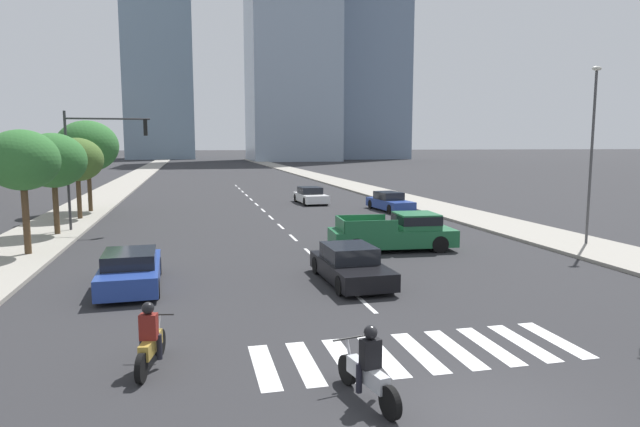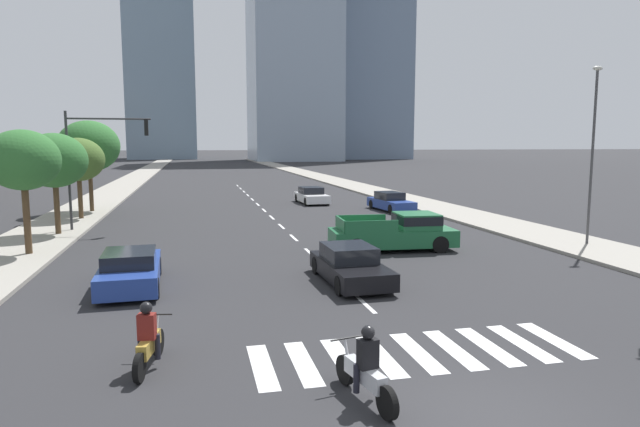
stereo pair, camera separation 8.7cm
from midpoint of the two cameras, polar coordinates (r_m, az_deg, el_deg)
ground_plane at (r=10.78m, az=16.94°, el=-19.50°), size 800.00×800.00×0.00m
sidewalk_east at (r=42.40m, az=11.42°, el=0.73°), size 4.00×260.00×0.15m
sidewalk_west at (r=39.31m, az=-24.40°, el=-0.28°), size 4.00×260.00×0.15m
crosswalk_near at (r=13.30m, az=10.04°, el=-13.97°), size 7.65×2.54×0.01m
lane_divider_center at (r=39.96m, az=-5.99°, el=0.34°), size 0.14×50.00×0.01m
motorcycle_lead at (r=12.60m, az=-17.38°, el=-12.62°), size 0.74×2.04×1.49m
motorcycle_trailing at (r=10.69m, az=4.75°, el=-15.98°), size 0.79×2.15×1.49m
pickup_truck at (r=25.09m, az=8.02°, el=-1.94°), size 5.70×2.43×1.67m
sedan_blue_0 at (r=19.53m, az=-19.17°, el=-5.57°), size 2.03×4.80×1.28m
sedan_blue_1 at (r=39.87m, az=7.17°, el=1.18°), size 2.17×4.90×1.33m
sedan_black_2 at (r=19.21m, az=3.04°, el=-5.41°), size 1.98×4.50×1.28m
sedan_white_3 at (r=44.40m, az=-1.05°, el=1.84°), size 2.11×4.61×1.31m
traffic_signal_far at (r=32.18m, az=-22.19°, el=6.20°), size 4.64×0.28×6.38m
street_lamp_east at (r=28.27m, az=26.32°, el=6.55°), size 0.50×0.24×8.11m
street_tree_nearest at (r=26.12m, az=-28.60°, el=4.84°), size 2.98×2.98×5.24m
street_tree_second at (r=31.30m, az=-26.02°, el=4.94°), size 3.28×3.28×5.19m
street_tree_third at (r=37.28m, az=-23.97°, el=5.11°), size 3.15×3.15×5.01m
street_tree_fourth at (r=41.04m, az=-23.04°, el=6.43°), size 4.11×4.11×6.22m
office_tower_left_skyline at (r=188.49m, az=-16.57°, el=19.91°), size 20.45×23.10×105.97m
office_tower_center_skyline at (r=161.30m, az=-3.07°, el=19.30°), size 23.65×25.45×84.95m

